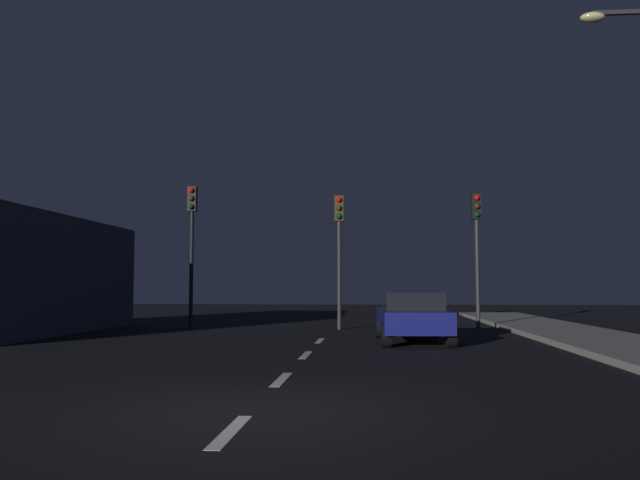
# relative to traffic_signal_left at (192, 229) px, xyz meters

# --- Properties ---
(ground_plane) EXTENTS (80.00, 80.00, 0.00)m
(ground_plane) POSITION_rel_traffic_signal_left_xyz_m (5.03, -7.99, -3.57)
(ground_plane) COLOR black
(lane_stripe_nearest) EXTENTS (0.16, 1.60, 0.01)m
(lane_stripe_nearest) POSITION_rel_traffic_signal_left_xyz_m (5.03, -16.19, -3.57)
(lane_stripe_nearest) COLOR silver
(lane_stripe_nearest) RESTS_ON ground_plane
(lane_stripe_second) EXTENTS (0.16, 1.60, 0.01)m
(lane_stripe_second) POSITION_rel_traffic_signal_left_xyz_m (5.03, -12.39, -3.57)
(lane_stripe_second) COLOR silver
(lane_stripe_second) RESTS_ON ground_plane
(lane_stripe_third) EXTENTS (0.16, 1.60, 0.01)m
(lane_stripe_third) POSITION_rel_traffic_signal_left_xyz_m (5.03, -8.59, -3.57)
(lane_stripe_third) COLOR silver
(lane_stripe_third) RESTS_ON ground_plane
(lane_stripe_fourth) EXTENTS (0.16, 1.60, 0.01)m
(lane_stripe_fourth) POSITION_rel_traffic_signal_left_xyz_m (5.03, -4.79, -3.57)
(lane_stripe_fourth) COLOR silver
(lane_stripe_fourth) RESTS_ON ground_plane
(traffic_signal_left) EXTENTS (0.32, 0.38, 5.12)m
(traffic_signal_left) POSITION_rel_traffic_signal_left_xyz_m (0.00, 0.00, 0.00)
(traffic_signal_left) COLOR black
(traffic_signal_left) RESTS_ON ground_plane
(traffic_signal_center) EXTENTS (0.32, 0.38, 4.72)m
(traffic_signal_center) POSITION_rel_traffic_signal_left_xyz_m (5.33, -0.00, -0.26)
(traffic_signal_center) COLOR #2D2D30
(traffic_signal_center) RESTS_ON ground_plane
(traffic_signal_right) EXTENTS (0.32, 0.38, 4.73)m
(traffic_signal_right) POSITION_rel_traffic_signal_left_xyz_m (10.12, -0.00, -0.25)
(traffic_signal_right) COLOR #2D2D30
(traffic_signal_right) RESTS_ON ground_plane
(car_stopped_ahead) EXTENTS (1.97, 4.30, 1.35)m
(car_stopped_ahead) POSITION_rel_traffic_signal_left_xyz_m (7.56, -5.10, -2.87)
(car_stopped_ahead) COLOR navy
(car_stopped_ahead) RESTS_ON ground_plane
(storefront_left) EXTENTS (4.37, 9.87, 3.73)m
(storefront_left) POSITION_rel_traffic_signal_left_xyz_m (-5.16, -2.64, -1.71)
(storefront_left) COLOR #333847
(storefront_left) RESTS_ON ground_plane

